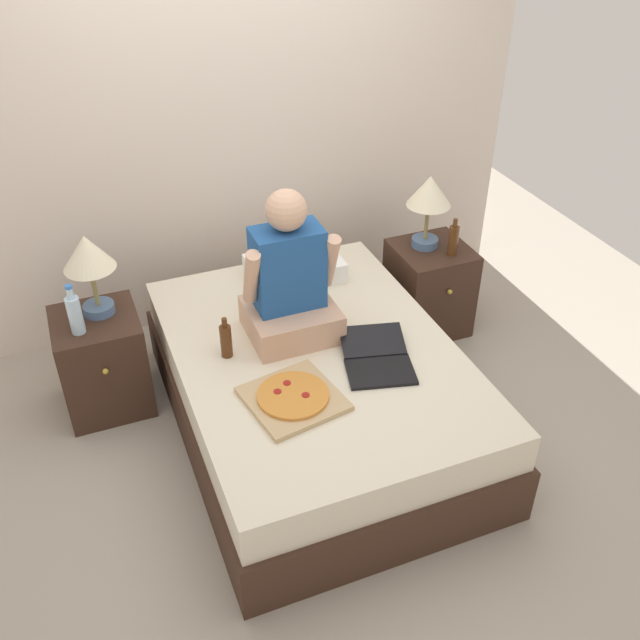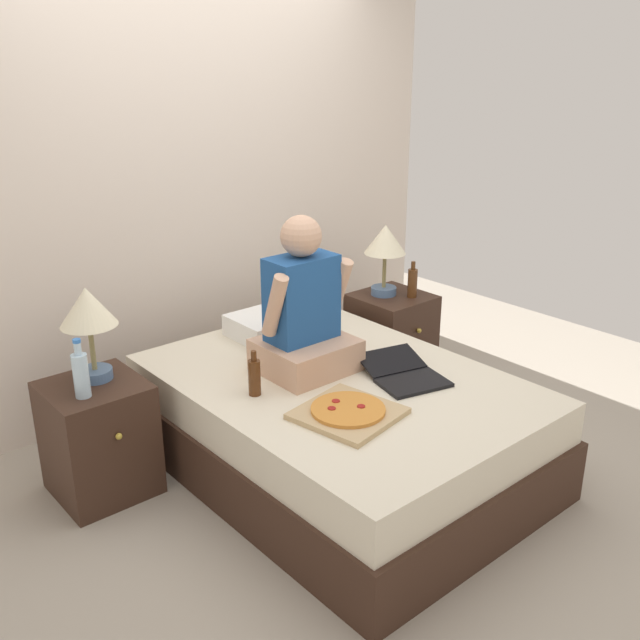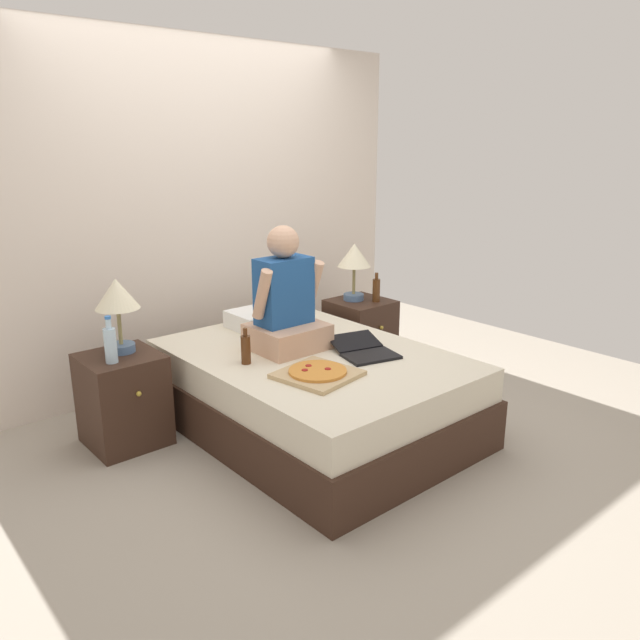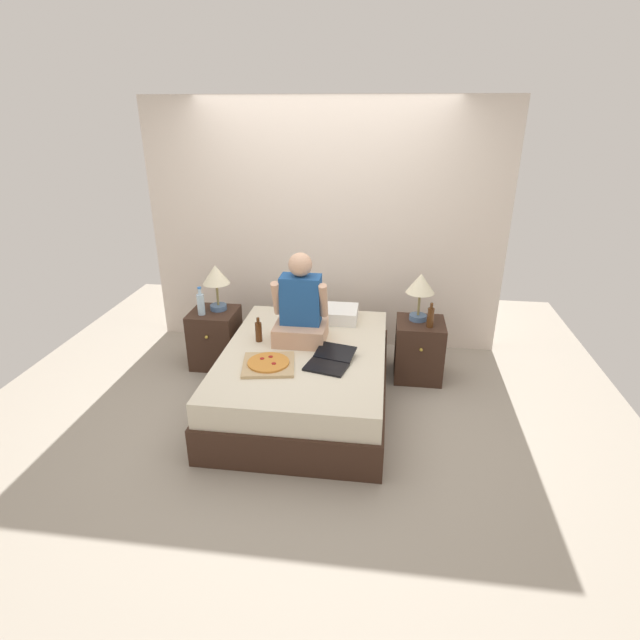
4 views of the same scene
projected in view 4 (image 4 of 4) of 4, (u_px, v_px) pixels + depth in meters
ground_plane at (305, 402)px, 4.39m from camera, size 5.63×5.63×0.00m
wall_back at (324, 228)px, 5.10m from camera, size 3.63×0.12×2.50m
bed at (305, 377)px, 4.29m from camera, size 1.39×1.92×0.51m
nightstand_left at (216, 338)px, 4.95m from camera, size 0.44×0.47×0.56m
lamp_on_left_nightstand at (216, 278)px, 4.75m from camera, size 0.26×0.26×0.45m
water_bottle at (201, 304)px, 4.72m from camera, size 0.07×0.07×0.28m
nightstand_right at (419, 349)px, 4.70m from camera, size 0.44×0.47×0.56m
lamp_on_right_nightstand at (420, 287)px, 4.51m from camera, size 0.26×0.26×0.45m
beer_bottle at (431, 317)px, 4.45m from camera, size 0.06×0.06×0.23m
pillow at (330, 314)px, 4.77m from camera, size 0.52×0.34×0.12m
person_seated at (301, 309)px, 4.26m from camera, size 0.47×0.40×0.78m
laptop at (329, 362)px, 3.95m from camera, size 0.41×0.48×0.07m
pizza_box at (268, 364)px, 3.92m from camera, size 0.46×0.46×0.05m
beer_bottle_on_bed at (259, 331)px, 4.31m from camera, size 0.06×0.06×0.22m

